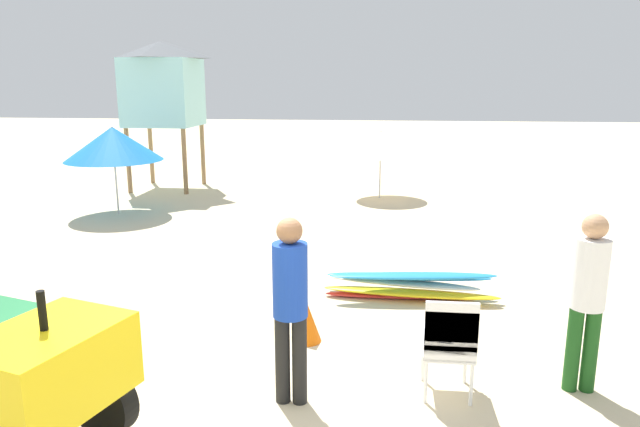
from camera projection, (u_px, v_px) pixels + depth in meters
name	position (u px, v px, depth m)	size (l,w,h in m)	color
ground	(210.00, 412.00, 5.31)	(80.00, 80.00, 0.00)	beige
stacked_plastic_chairs	(449.00, 339.00, 5.42)	(0.48, 0.48, 1.02)	white
surfboard_pile	(407.00, 285.00, 8.04)	(2.44, 0.73, 0.40)	red
lifeguard_near_left	(290.00, 298.00, 5.25)	(0.32, 0.32, 1.79)	black
lifeguard_near_center	(588.00, 291.00, 5.46)	(0.32, 0.32, 1.77)	#194C19
lifeguard_tower	(163.00, 84.00, 15.69)	(1.98, 1.98, 4.00)	olive
beach_umbrella_left	(381.00, 144.00, 14.70)	(1.77, 1.77, 1.71)	beige
beach_umbrella_mid	(113.00, 144.00, 12.85)	(2.15, 2.15, 1.97)	beige
traffic_cone_near	(307.00, 322.00, 6.70)	(0.34, 0.34, 0.48)	orange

